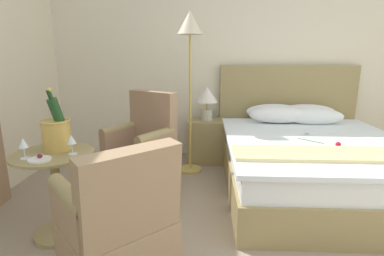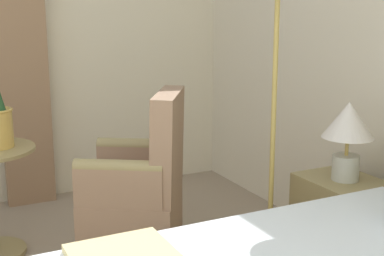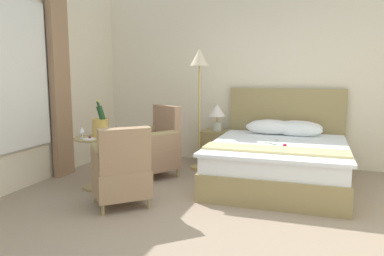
# 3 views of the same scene
# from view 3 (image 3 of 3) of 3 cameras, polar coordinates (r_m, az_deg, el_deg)

# --- Properties ---
(ground_plane) EXTENTS (7.20, 7.20, 0.00)m
(ground_plane) POSITION_cam_3_polar(r_m,az_deg,el_deg) (3.90, 5.39, -14.55)
(ground_plane) COLOR gray
(wall_headboard_side) EXTENTS (5.82, 0.12, 2.93)m
(wall_headboard_side) POSITION_cam_3_polar(r_m,az_deg,el_deg) (6.37, 11.32, 7.77)
(wall_headboard_side) COLOR beige
(wall_headboard_side) RESTS_ON ground
(bed) EXTENTS (1.81, 2.18, 1.27)m
(bed) POSITION_cam_3_polar(r_m,az_deg,el_deg) (5.34, 13.12, -4.55)
(bed) COLOR #968251
(bed) RESTS_ON ground
(nightstand) EXTENTS (0.51, 0.38, 0.57)m
(nightstand) POSITION_cam_3_polar(r_m,az_deg,el_deg) (6.27, 3.79, -2.96)
(nightstand) COLOR #968251
(nightstand) RESTS_ON ground
(bedside_lamp) EXTENTS (0.28, 0.28, 0.44)m
(bedside_lamp) POSITION_cam_3_polar(r_m,az_deg,el_deg) (6.18, 3.84, 2.32)
(bedside_lamp) COLOR #B9B8A8
(bedside_lamp) RESTS_ON nightstand
(floor_lamp_brass) EXTENTS (0.29, 0.29, 1.88)m
(floor_lamp_brass) POSITION_cam_3_polar(r_m,az_deg,el_deg) (5.86, 1.14, 8.69)
(floor_lamp_brass) COLOR tan
(floor_lamp_brass) RESTS_ON ground
(side_table_round) EXTENTS (0.60, 0.60, 0.68)m
(side_table_round) POSITION_cam_3_polar(r_m,az_deg,el_deg) (5.11, -14.11, -4.66)
(side_table_round) COLOR #968251
(side_table_round) RESTS_ON ground
(champagne_bucket) EXTENTS (0.22, 0.22, 0.49)m
(champagne_bucket) POSITION_cam_3_polar(r_m,az_deg,el_deg) (5.09, -13.76, 0.40)
(champagne_bucket) COLOR gold
(champagne_bucket) RESTS_ON side_table_round
(wine_glass_near_bucket) EXTENTS (0.07, 0.07, 0.15)m
(wine_glass_near_bucket) POSITION_cam_3_polar(r_m,az_deg,el_deg) (4.99, -16.39, -0.33)
(wine_glass_near_bucket) COLOR white
(wine_glass_near_bucket) RESTS_ON side_table_round
(wine_glass_near_edge) EXTENTS (0.07, 0.07, 0.15)m
(wine_glass_near_edge) POSITION_cam_3_polar(r_m,az_deg,el_deg) (4.92, -12.82, -0.30)
(wine_glass_near_edge) COLOR white
(wine_glass_near_edge) RESTS_ON side_table_round
(snack_plate) EXTENTS (0.16, 0.16, 0.04)m
(snack_plate) POSITION_cam_3_polar(r_m,az_deg,el_deg) (4.92, -15.35, -1.58)
(snack_plate) COLOR white
(snack_plate) RESTS_ON side_table_round
(armchair_by_window) EXTENTS (0.77, 0.76, 1.04)m
(armchair_by_window) POSITION_cam_3_polar(r_m,az_deg,el_deg) (5.55, -5.24, -2.78)
(armchair_by_window) COLOR #968251
(armchair_by_window) RESTS_ON ground
(armchair_facing_bed) EXTENTS (0.80, 0.80, 0.94)m
(armchair_facing_bed) POSITION_cam_3_polar(r_m,az_deg,el_deg) (4.33, -10.66, -6.48)
(armchair_facing_bed) COLOR #968251
(armchair_facing_bed) RESTS_ON ground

